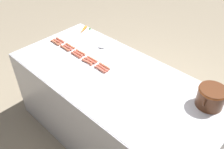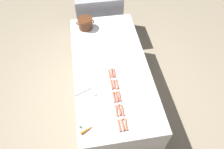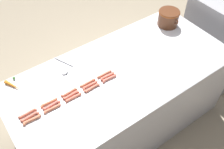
{
  "view_description": "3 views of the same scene",
  "coord_description": "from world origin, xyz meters",
  "px_view_note": "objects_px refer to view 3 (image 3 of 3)",
  "views": [
    {
      "loc": [
        1.24,
        1.17,
        2.21
      ],
      "look_at": [
        0.01,
        -0.01,
        0.86
      ],
      "focal_mm": 38.36,
      "sensor_mm": 36.0,
      "label": 1
    },
    {
      "loc": [
        -0.27,
        -1.78,
        2.92
      ],
      "look_at": [
        -0.02,
        -0.23,
        0.93
      ],
      "focal_mm": 33.73,
      "sensor_mm": 36.0,
      "label": 2
    },
    {
      "loc": [
        1.22,
        -0.97,
        2.48
      ],
      "look_at": [
        0.02,
        -0.12,
        0.88
      ],
      "focal_mm": 41.06,
      "sensor_mm": 36.0,
      "label": 3
    }
  ],
  "objects_px": {
    "hot_dog_11": "(52,109)",
    "bean_pot": "(169,17)",
    "hot_dog_9": "(107,76)",
    "hot_dog_7": "(71,95)",
    "hot_dog_12": "(74,97)",
    "hot_dog_14": "(109,78)",
    "serving_spoon": "(65,69)",
    "carrot": "(13,85)",
    "hot_dog_10": "(32,120)",
    "back_cabinet": "(224,37)",
    "hot_dog_3": "(88,83)",
    "hot_dog_8": "(90,85)",
    "hot_dog_2": "(69,92)",
    "hot_dog_4": "(104,74)",
    "hot_dog_6": "(52,105)",
    "hot_dog_13": "(92,88)",
    "hot_dog_5": "(30,117)",
    "hot_dog_1": "(49,102)",
    "hot_dog_0": "(27,113)"
  },
  "relations": [
    {
      "from": "hot_dog_11",
      "to": "hot_dog_14",
      "type": "xyz_separation_m",
      "value": [
        -0.0,
        0.54,
        0.0
      ]
    },
    {
      "from": "hot_dog_9",
      "to": "bean_pot",
      "type": "xyz_separation_m",
      "value": [
        -0.25,
        0.94,
        0.08
      ]
    },
    {
      "from": "hot_dog_9",
      "to": "serving_spoon",
      "type": "distance_m",
      "value": 0.39
    },
    {
      "from": "hot_dog_13",
      "to": "hot_dog_10",
      "type": "bearing_deg",
      "value": -90.03
    },
    {
      "from": "back_cabinet",
      "to": "hot_dog_8",
      "type": "relative_size",
      "value": 6.6
    },
    {
      "from": "back_cabinet",
      "to": "hot_dog_11",
      "type": "height_order",
      "value": "back_cabinet"
    },
    {
      "from": "hot_dog_13",
      "to": "hot_dog_5",
      "type": "bearing_deg",
      "value": -93.71
    },
    {
      "from": "hot_dog_6",
      "to": "carrot",
      "type": "xyz_separation_m",
      "value": [
        -0.37,
        -0.17,
        0.0
      ]
    },
    {
      "from": "back_cabinet",
      "to": "carrot",
      "type": "xyz_separation_m",
      "value": [
        -0.39,
        -2.41,
        0.37
      ]
    },
    {
      "from": "hot_dog_1",
      "to": "bean_pot",
      "type": "xyz_separation_m",
      "value": [
        -0.21,
        1.48,
        0.08
      ]
    },
    {
      "from": "bean_pot",
      "to": "serving_spoon",
      "type": "height_order",
      "value": "bean_pot"
    },
    {
      "from": "hot_dog_2",
      "to": "hot_dog_4",
      "type": "bearing_deg",
      "value": 90.35
    },
    {
      "from": "hot_dog_11",
      "to": "hot_dog_9",
      "type": "bearing_deg",
      "value": 93.4
    },
    {
      "from": "back_cabinet",
      "to": "serving_spoon",
      "type": "relative_size",
      "value": 3.75
    },
    {
      "from": "hot_dog_5",
      "to": "hot_dog_6",
      "type": "height_order",
      "value": "same"
    },
    {
      "from": "hot_dog_3",
      "to": "hot_dog_6",
      "type": "distance_m",
      "value": 0.35
    },
    {
      "from": "hot_dog_7",
      "to": "hot_dog_9",
      "type": "bearing_deg",
      "value": 90.13
    },
    {
      "from": "hot_dog_7",
      "to": "hot_dog_12",
      "type": "height_order",
      "value": "same"
    },
    {
      "from": "hot_dog_3",
      "to": "hot_dog_12",
      "type": "height_order",
      "value": "same"
    },
    {
      "from": "hot_dog_4",
      "to": "hot_dog_9",
      "type": "xyz_separation_m",
      "value": [
        0.03,
        0.01,
        0.0
      ]
    },
    {
      "from": "hot_dog_1",
      "to": "hot_dog_8",
      "type": "bearing_deg",
      "value": 84.31
    },
    {
      "from": "hot_dog_10",
      "to": "hot_dog_5",
      "type": "bearing_deg",
      "value": -175.29
    },
    {
      "from": "hot_dog_12",
      "to": "hot_dog_13",
      "type": "bearing_deg",
      "value": 89.29
    },
    {
      "from": "hot_dog_2",
      "to": "carrot",
      "type": "bearing_deg",
      "value": -134.26
    },
    {
      "from": "hot_dog_8",
      "to": "hot_dog_9",
      "type": "distance_m",
      "value": 0.18
    },
    {
      "from": "hot_dog_1",
      "to": "hot_dog_11",
      "type": "relative_size",
      "value": 1.0
    },
    {
      "from": "hot_dog_12",
      "to": "hot_dog_14",
      "type": "relative_size",
      "value": 1.0
    },
    {
      "from": "hot_dog_5",
      "to": "back_cabinet",
      "type": "bearing_deg",
      "value": 89.47
    },
    {
      "from": "hot_dog_5",
      "to": "hot_dog_7",
      "type": "xyz_separation_m",
      "value": [
        -0.0,
        0.35,
        0.0
      ]
    },
    {
      "from": "hot_dog_7",
      "to": "hot_dog_9",
      "type": "relative_size",
      "value": 1.0
    },
    {
      "from": "hot_dog_1",
      "to": "hot_dog_6",
      "type": "height_order",
      "value": "same"
    },
    {
      "from": "hot_dog_1",
      "to": "hot_dog_10",
      "type": "distance_m",
      "value": 0.19
    },
    {
      "from": "back_cabinet",
      "to": "hot_dog_10",
      "type": "xyz_separation_m",
      "value": [
        0.01,
        -2.42,
        0.36
      ]
    },
    {
      "from": "hot_dog_11",
      "to": "hot_dog_8",
      "type": "bearing_deg",
      "value": 95.04
    },
    {
      "from": "hot_dog_3",
      "to": "hot_dog_8",
      "type": "distance_m",
      "value": 0.03
    },
    {
      "from": "hot_dog_11",
      "to": "hot_dog_13",
      "type": "height_order",
      "value": "same"
    },
    {
      "from": "hot_dog_11",
      "to": "bean_pot",
      "type": "bearing_deg",
      "value": 100.71
    },
    {
      "from": "hot_dog_9",
      "to": "carrot",
      "type": "height_order",
      "value": "carrot"
    },
    {
      "from": "hot_dog_9",
      "to": "serving_spoon",
      "type": "height_order",
      "value": "hot_dog_9"
    },
    {
      "from": "hot_dog_0",
      "to": "hot_dog_3",
      "type": "relative_size",
      "value": 1.0
    },
    {
      "from": "bean_pot",
      "to": "serving_spoon",
      "type": "bearing_deg",
      "value": -92.23
    },
    {
      "from": "hot_dog_4",
      "to": "hot_dog_5",
      "type": "bearing_deg",
      "value": -87.14
    },
    {
      "from": "hot_dog_10",
      "to": "hot_dog_14",
      "type": "bearing_deg",
      "value": 90.3
    },
    {
      "from": "hot_dog_0",
      "to": "bean_pot",
      "type": "bearing_deg",
      "value": 97.26
    },
    {
      "from": "hot_dog_4",
      "to": "hot_dog_7",
      "type": "height_order",
      "value": "same"
    },
    {
      "from": "hot_dog_0",
      "to": "hot_dog_5",
      "type": "height_order",
      "value": "same"
    },
    {
      "from": "hot_dog_2",
      "to": "hot_dog_13",
      "type": "relative_size",
      "value": 1.0
    },
    {
      "from": "hot_dog_8",
      "to": "hot_dog_13",
      "type": "distance_m",
      "value": 0.04
    },
    {
      "from": "hot_dog_1",
      "to": "hot_dog_12",
      "type": "xyz_separation_m",
      "value": [
        0.07,
        0.18,
        0.0
      ]
    },
    {
      "from": "hot_dog_0",
      "to": "hot_dog_7",
      "type": "xyz_separation_m",
      "value": [
        0.04,
        0.35,
        0.0
      ]
    }
  ]
}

